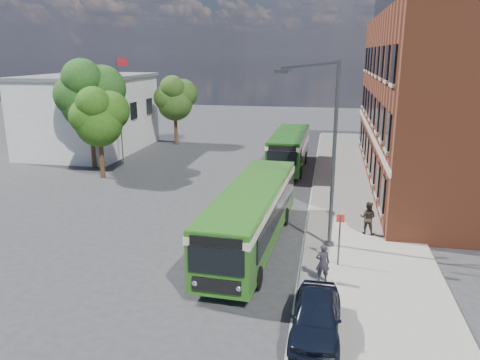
% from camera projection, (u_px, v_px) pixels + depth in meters
% --- Properties ---
extents(ground, '(120.00, 120.00, 0.00)m').
position_uv_depth(ground, '(234.00, 226.00, 26.01)').
color(ground, '#2C2C2E').
rests_on(ground, ground).
extents(pavement, '(6.00, 48.00, 0.15)m').
position_uv_depth(pavement, '(357.00, 191.00, 32.30)').
color(pavement, gray).
rests_on(pavement, ground).
extents(kerb_line, '(0.12, 48.00, 0.01)m').
position_uv_depth(kerb_line, '(312.00, 190.00, 32.87)').
color(kerb_line, beige).
rests_on(kerb_line, ground).
extents(brick_office, '(12.10, 26.00, 14.20)m').
position_uv_depth(brick_office, '(462.00, 87.00, 33.00)').
color(brick_office, brown).
rests_on(brick_office, ground).
extents(white_building, '(9.40, 13.40, 7.30)m').
position_uv_depth(white_building, '(90.00, 113.00, 45.38)').
color(white_building, silver).
rests_on(white_building, ground).
extents(flagpole, '(0.95, 0.10, 9.00)m').
position_uv_depth(flagpole, '(120.00, 107.00, 39.29)').
color(flagpole, '#373A3C').
rests_on(flagpole, ground).
extents(street_lamp, '(2.96, 2.38, 9.00)m').
position_uv_depth(street_lamp, '(326.00, 153.00, 21.97)').
color(street_lamp, '#373A3C').
rests_on(street_lamp, ground).
extents(bus_stop_sign, '(0.35, 0.08, 2.52)m').
position_uv_depth(bus_stop_sign, '(339.00, 236.00, 20.62)').
color(bus_stop_sign, '#373A3C').
rests_on(bus_stop_sign, ground).
extents(bus_front, '(3.19, 12.49, 3.02)m').
position_uv_depth(bus_front, '(252.00, 211.00, 22.91)').
color(bus_front, '#29601A').
rests_on(bus_front, ground).
extents(bus_rear, '(2.78, 10.18, 3.02)m').
position_uv_depth(bus_rear, '(289.00, 147.00, 38.56)').
color(bus_rear, '#194F11').
rests_on(bus_rear, ground).
extents(parked_car, '(1.72, 4.12, 1.39)m').
position_uv_depth(parked_car, '(316.00, 316.00, 15.59)').
color(parked_car, black).
rests_on(parked_car, pavement).
extents(pedestrian_a, '(0.66, 0.49, 1.63)m').
position_uv_depth(pedestrian_a, '(323.00, 263.00, 19.27)').
color(pedestrian_a, '#232028').
rests_on(pedestrian_a, pavement).
extents(pedestrian_b, '(1.00, 0.87, 1.74)m').
position_uv_depth(pedestrian_b, '(368.00, 218.00, 24.35)').
color(pedestrian_b, black).
rests_on(pedestrian_b, pavement).
extents(tree_left, '(4.15, 3.95, 7.01)m').
position_uv_depth(tree_left, '(99.00, 116.00, 34.88)').
color(tree_left, '#352413').
rests_on(tree_left, ground).
extents(tree_mid, '(5.30, 5.04, 8.95)m').
position_uv_depth(tree_mid, '(89.00, 95.00, 37.51)').
color(tree_mid, '#352413').
rests_on(tree_mid, ground).
extents(tree_right, '(4.24, 4.03, 7.16)m').
position_uv_depth(tree_right, '(175.00, 98.00, 48.01)').
color(tree_right, '#352413').
rests_on(tree_right, ground).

